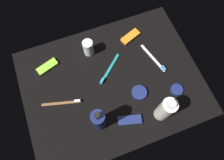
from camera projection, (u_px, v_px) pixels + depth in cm
name	position (u px, v px, depth cm)	size (l,w,h in cm)	color
ground_plane	(112.00, 83.00, 97.02)	(84.00, 64.00, 1.20)	black
lotion_bottle	(99.00, 120.00, 81.25)	(5.60, 5.60, 19.94)	navy
bodywash_bottle	(165.00, 110.00, 82.81)	(6.14, 6.14, 19.18)	silver
deodorant_stick	(88.00, 48.00, 98.09)	(5.05, 5.05, 8.90)	silver
toothbrush_white	(155.00, 59.00, 100.13)	(5.94, 17.67, 2.10)	white
toothbrush_brown	(64.00, 103.00, 92.26)	(17.70, 5.82, 2.10)	brown
toothbrush_teal	(109.00, 70.00, 98.01)	(14.33, 12.77, 2.10)	teal
snack_bar_navy	(130.00, 120.00, 89.31)	(10.40, 4.00, 1.50)	navy
snack_bar_orange	(130.00, 37.00, 104.63)	(10.40, 4.00, 1.50)	orange
snack_bar_lime	(47.00, 67.00, 98.54)	(10.40, 4.00, 1.50)	#8CD133
cream_tin_left	(176.00, 90.00, 94.17)	(5.74, 5.74, 1.79)	navy
cream_tin_right	(139.00, 93.00, 93.74)	(7.11, 7.11, 1.66)	navy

